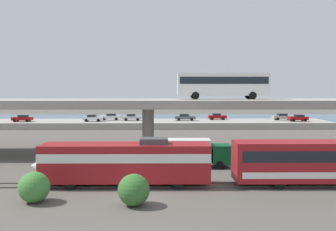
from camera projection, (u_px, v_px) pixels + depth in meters
name	position (u px, v px, depth m)	size (l,w,h in m)	color
ground_plane	(137.00, 199.00, 28.52)	(260.00, 260.00, 0.00)	#565149
rail_strip_near	(140.00, 187.00, 31.80)	(110.00, 0.12, 0.12)	#59544C
rail_strip_far	(141.00, 183.00, 33.21)	(110.00, 0.12, 0.12)	#59544C
train_locomotive	(117.00, 161.00, 32.34)	(15.50, 3.04, 4.18)	maroon
highway_overpass	(148.00, 105.00, 48.01)	(96.00, 10.39, 7.07)	#9E998E
transit_bus_on_overpass	(223.00, 84.00, 49.37)	(12.00, 2.68, 3.40)	silver
service_truck_west	(197.00, 152.00, 40.05)	(6.80, 2.46, 3.04)	#0C4C26
pier_parking_lot	(155.00, 124.00, 83.33)	(76.83, 12.20, 1.35)	#9E998E
parked_car_0	(217.00, 116.00, 85.90)	(4.13, 1.83, 1.50)	maroon
parked_car_1	(111.00, 117.00, 84.78)	(4.57, 1.92, 1.50)	silver
parked_car_2	(185.00, 117.00, 83.75)	(4.61, 1.82, 1.50)	#515459
parked_car_3	(22.00, 118.00, 80.65)	(4.22, 1.87, 1.50)	maroon
parked_car_4	(283.00, 117.00, 85.15)	(4.70, 1.93, 1.50)	#9E998C
parked_car_5	(93.00, 118.00, 81.22)	(4.22, 1.82, 1.50)	silver
parked_car_6	(132.00, 117.00, 83.50)	(4.21, 1.85, 1.50)	#B7B7BC
parked_car_7	(298.00, 118.00, 81.54)	(4.07, 1.89, 1.50)	maroon
harbor_water	(157.00, 119.00, 106.32)	(140.00, 36.00, 0.01)	#385B7A
shrub_left	(34.00, 187.00, 27.59)	(2.30, 2.30, 2.30)	#407D37
shrub_right	(134.00, 190.00, 26.82)	(2.31, 2.31, 2.31)	#35692D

